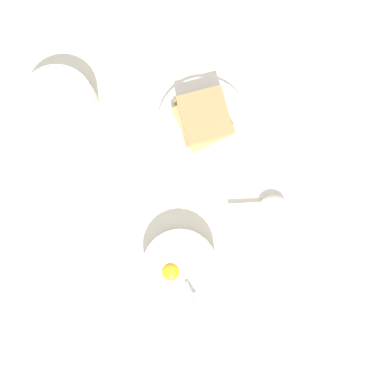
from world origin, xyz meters
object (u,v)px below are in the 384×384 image
at_px(toast_sandwich, 204,118).
at_px(congee_bowl, 60,104).
at_px(toast_plate, 203,122).
at_px(egg_bowl, 180,266).
at_px(soup_spoon, 269,205).

relative_size(toast_sandwich, congee_bowl, 0.77).
distance_m(toast_plate, toast_sandwich, 0.03).
height_order(egg_bowl, toast_sandwich, egg_bowl).
height_order(toast_sandwich, soup_spoon, toast_sandwich).
distance_m(toast_plate, soup_spoon, 0.24).
height_order(toast_sandwich, congee_bowl, toast_sandwich).
relative_size(toast_plate, soup_spoon, 1.58).
xyz_separation_m(toast_plate, soup_spoon, (0.23, 0.06, 0.00)).
bearing_deg(soup_spoon, egg_bowl, -78.05).
bearing_deg(congee_bowl, soup_spoon, 42.42).
distance_m(soup_spoon, congee_bowl, 0.52).
xyz_separation_m(toast_plate, toast_sandwich, (-0.00, 0.00, 0.03)).
xyz_separation_m(toast_plate, congee_bowl, (-0.15, -0.28, 0.02)).
bearing_deg(toast_plate, congee_bowl, -118.17).
xyz_separation_m(egg_bowl, soup_spoon, (-0.05, 0.23, -0.02)).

